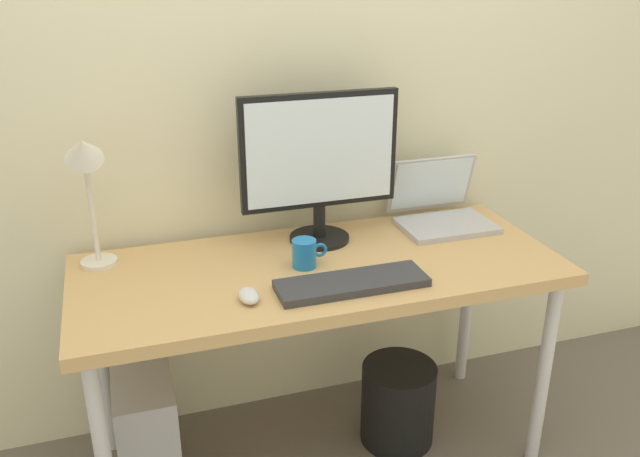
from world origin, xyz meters
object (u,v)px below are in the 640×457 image
at_px(monitor, 320,160).
at_px(keyboard, 352,283).
at_px(mouse, 249,296).
at_px(coffee_mug, 305,254).
at_px(wastebasket, 398,403).
at_px(desk_lamp, 86,171).
at_px(computer_tower, 147,431).
at_px(laptop, 440,208).
at_px(desk, 320,283).

bearing_deg(monitor, keyboard, -92.53).
xyz_separation_m(keyboard, mouse, (-0.30, 0.01, 0.01)).
relative_size(coffee_mug, wastebasket, 0.37).
relative_size(desk_lamp, coffee_mug, 4.02).
bearing_deg(computer_tower, mouse, -32.08).
xyz_separation_m(monitor, laptop, (0.45, 0.02, -0.22)).
relative_size(desk, computer_tower, 3.57).
xyz_separation_m(computer_tower, wastebasket, (0.86, -0.04, -0.06)).
distance_m(monitor, wastebasket, 0.91).
height_order(desk, monitor, monitor).
xyz_separation_m(desk, coffee_mug, (-0.05, -0.00, 0.11)).
relative_size(computer_tower, wastebasket, 1.40).
relative_size(keyboard, mouse, 4.89).
relative_size(coffee_mug, computer_tower, 0.26).
xyz_separation_m(desk_lamp, keyboard, (0.69, -0.35, -0.30)).
xyz_separation_m(mouse, coffee_mug, (0.21, 0.16, 0.03)).
distance_m(monitor, desk_lamp, 0.71).
bearing_deg(desk, wastebasket, -2.33).
bearing_deg(wastebasket, computer_tower, 177.13).
distance_m(desk, monitor, 0.39).
height_order(monitor, desk_lamp, monitor).
bearing_deg(desk, monitor, 72.54).
xyz_separation_m(monitor, keyboard, (-0.02, -0.35, -0.27)).
relative_size(laptop, wastebasket, 1.07).
bearing_deg(computer_tower, monitor, 13.33).
height_order(laptop, mouse, laptop).
bearing_deg(monitor, coffee_mug, -119.87).
height_order(desk_lamp, coffee_mug, desk_lamp).
bearing_deg(keyboard, desk, 103.40).
bearing_deg(keyboard, computer_tower, 161.60).
bearing_deg(coffee_mug, mouse, -142.65).
height_order(monitor, laptop, monitor).
xyz_separation_m(laptop, coffee_mug, (-0.56, -0.20, -0.01)).
xyz_separation_m(desk, keyboard, (0.04, -0.17, 0.08)).
distance_m(mouse, coffee_mug, 0.27).
bearing_deg(monitor, computer_tower, -166.67).
distance_m(laptop, wastebasket, 0.71).
xyz_separation_m(desk_lamp, mouse, (0.39, -0.34, -0.29)).
distance_m(desk_lamp, mouse, 0.60).
height_order(keyboard, computer_tower, keyboard).
relative_size(desk_lamp, mouse, 4.90).
bearing_deg(mouse, wastebasket, 15.61).
bearing_deg(wastebasket, desk, 177.67).
height_order(desk_lamp, keyboard, desk_lamp).
relative_size(desk_lamp, computer_tower, 1.05).
xyz_separation_m(laptop, mouse, (-0.77, -0.36, -0.04)).
height_order(mouse, computer_tower, mouse).
relative_size(monitor, coffee_mug, 4.74).
xyz_separation_m(desk, monitor, (0.06, 0.18, 0.35)).
relative_size(desk, monitor, 2.89).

